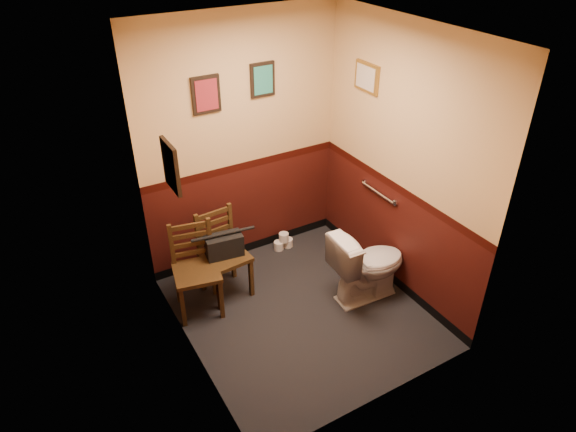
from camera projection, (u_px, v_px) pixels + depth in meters
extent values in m
cube|color=black|center=(301.00, 312.00, 5.13)|extent=(2.20, 2.40, 0.00)
cube|color=silver|center=(305.00, 32.00, 3.69)|extent=(2.20, 2.40, 0.00)
cube|color=#39100B|center=(242.00, 145.00, 5.29)|extent=(2.20, 0.00, 2.70)
cube|color=#39100B|center=(393.00, 270.00, 3.53)|extent=(2.20, 0.00, 2.70)
cube|color=#39100B|center=(181.00, 230.00, 3.94)|extent=(0.00, 2.40, 2.70)
cube|color=#39100B|center=(401.00, 166.00, 4.88)|extent=(0.00, 2.40, 2.70)
cylinder|color=silver|center=(378.00, 193.00, 5.26)|extent=(0.03, 0.50, 0.03)
cylinder|color=silver|center=(395.00, 203.00, 5.08)|extent=(0.02, 0.06, 0.06)
cylinder|color=silver|center=(364.00, 182.00, 5.45)|extent=(0.02, 0.06, 0.06)
cube|color=black|center=(206.00, 95.00, 4.81)|extent=(0.28, 0.03, 0.36)
cube|color=maroon|center=(207.00, 95.00, 4.80)|extent=(0.22, 0.01, 0.30)
cube|color=black|center=(262.00, 80.00, 5.04)|extent=(0.26, 0.03, 0.34)
cube|color=#28816F|center=(263.00, 80.00, 5.03)|extent=(0.20, 0.01, 0.28)
cube|color=black|center=(171.00, 166.00, 3.76)|extent=(0.03, 0.30, 0.38)
cube|color=#C4B29A|center=(173.00, 166.00, 3.77)|extent=(0.01, 0.24, 0.31)
cube|color=olive|center=(367.00, 77.00, 4.94)|extent=(0.03, 0.34, 0.28)
cube|color=#C4B29A|center=(365.00, 77.00, 4.93)|extent=(0.01, 0.28, 0.22)
imported|color=white|center=(368.00, 265.00, 5.15)|extent=(0.81, 0.48, 0.78)
cylinder|color=silver|center=(383.00, 285.00, 5.39)|extent=(0.13, 0.13, 0.13)
cylinder|color=silver|center=(385.00, 269.00, 5.27)|extent=(0.02, 0.02, 0.36)
cube|color=#4B3216|center=(197.00, 272.00, 4.93)|extent=(0.51, 0.51, 0.04)
cube|color=#4B3216|center=(183.00, 307.00, 4.85)|extent=(0.05, 0.05, 0.46)
cube|color=#4B3216|center=(177.00, 283.00, 5.15)|extent=(0.05, 0.05, 0.46)
cube|color=#4B3216|center=(221.00, 299.00, 4.95)|extent=(0.05, 0.05, 0.46)
cube|color=#4B3216|center=(214.00, 276.00, 5.25)|extent=(0.05, 0.05, 0.46)
cube|color=#4B3216|center=(172.00, 245.00, 4.91)|extent=(0.05, 0.04, 0.46)
cube|color=#4B3216|center=(210.00, 238.00, 5.01)|extent=(0.05, 0.04, 0.46)
cube|color=#4B3216|center=(192.00, 252.00, 5.02)|extent=(0.35, 0.10, 0.05)
cube|color=#4B3216|center=(191.00, 244.00, 4.97)|extent=(0.35, 0.10, 0.05)
cube|color=#4B3216|center=(190.00, 235.00, 4.91)|extent=(0.35, 0.10, 0.05)
cube|color=#4B3216|center=(189.00, 226.00, 4.86)|extent=(0.35, 0.10, 0.05)
cube|color=#4B3216|center=(225.00, 256.00, 5.15)|extent=(0.47, 0.47, 0.04)
cube|color=#4B3216|center=(219.00, 291.00, 5.05)|extent=(0.04, 0.04, 0.46)
cube|color=#4B3216|center=(202.00, 272.00, 5.31)|extent=(0.04, 0.04, 0.46)
cube|color=#4B3216|center=(251.00, 277.00, 5.23)|extent=(0.04, 0.04, 0.46)
cube|color=#4B3216|center=(233.00, 259.00, 5.49)|extent=(0.04, 0.04, 0.46)
cube|color=#4B3216|center=(198.00, 235.00, 5.07)|extent=(0.04, 0.04, 0.46)
cube|color=#4B3216|center=(230.00, 223.00, 5.25)|extent=(0.04, 0.04, 0.46)
cube|color=#4B3216|center=(215.00, 239.00, 5.22)|extent=(0.35, 0.06, 0.05)
cube|color=#4B3216|center=(214.00, 231.00, 5.17)|extent=(0.35, 0.06, 0.05)
cube|color=#4B3216|center=(214.00, 222.00, 5.11)|extent=(0.35, 0.06, 0.05)
cube|color=#4B3216|center=(213.00, 214.00, 5.06)|extent=(0.35, 0.06, 0.05)
cube|color=black|center=(224.00, 245.00, 5.07)|extent=(0.39, 0.23, 0.23)
cylinder|color=black|center=(223.00, 234.00, 5.00)|extent=(0.32, 0.07, 0.03)
cylinder|color=silver|center=(279.00, 246.00, 6.01)|extent=(0.11, 0.11, 0.10)
cylinder|color=silver|center=(288.00, 243.00, 6.06)|extent=(0.11, 0.11, 0.10)
cylinder|color=silver|center=(284.00, 237.00, 5.98)|extent=(0.11, 0.11, 0.10)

